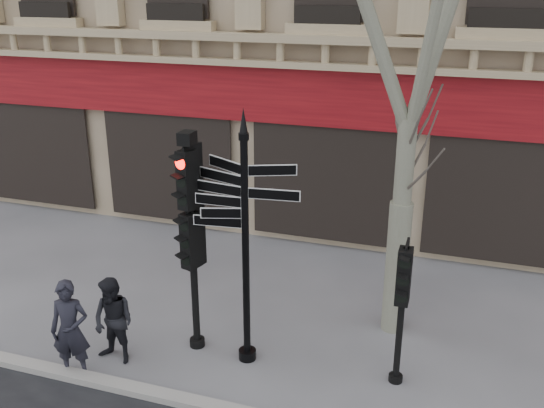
% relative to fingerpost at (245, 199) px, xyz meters
% --- Properties ---
extents(ground, '(80.00, 80.00, 0.00)m').
position_rel_fingerpost_xyz_m(ground, '(0.09, -0.00, -2.89)').
color(ground, '#57575C').
rests_on(ground, ground).
extents(fingerpost, '(1.90, 1.90, 4.30)m').
position_rel_fingerpost_xyz_m(fingerpost, '(0.00, 0.00, 0.00)').
color(fingerpost, black).
rests_on(fingerpost, ground).
extents(traffic_signal_main, '(0.49, 0.41, 3.85)m').
position_rel_fingerpost_xyz_m(traffic_signal_main, '(-0.97, 0.08, -0.46)').
color(traffic_signal_main, black).
rests_on(traffic_signal_main, ground).
extents(traffic_signal_secondary, '(0.40, 0.28, 2.34)m').
position_rel_fingerpost_xyz_m(traffic_signal_secondary, '(2.47, 0.17, -1.26)').
color(traffic_signal_secondary, black).
rests_on(traffic_signal_secondary, ground).
extents(pedestrian_a, '(0.70, 0.56, 1.69)m').
position_rel_fingerpost_xyz_m(pedestrian_a, '(-2.49, -1.30, -2.04)').
color(pedestrian_a, black).
rests_on(pedestrian_a, ground).
extents(pedestrian_b, '(0.81, 0.67, 1.52)m').
position_rel_fingerpost_xyz_m(pedestrian_b, '(-2.07, -0.74, -2.13)').
color(pedestrian_b, black).
rests_on(pedestrian_b, ground).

